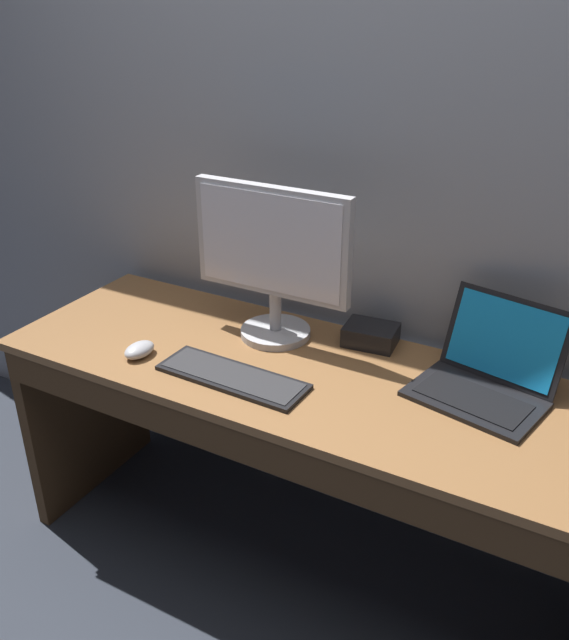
% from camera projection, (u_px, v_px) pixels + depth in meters
% --- Properties ---
extents(ground_plane, '(14.00, 14.00, 0.00)m').
position_uv_depth(ground_plane, '(304.00, 564.00, 2.20)').
color(ground_plane, '#2D333D').
extents(back_wall, '(4.38, 0.04, 2.60)m').
position_uv_depth(back_wall, '(369.00, 137.00, 1.89)').
color(back_wall, gray).
rests_on(back_wall, ground).
extents(desk, '(1.80, 0.60, 0.73)m').
position_uv_depth(desk, '(304.00, 434.00, 1.95)').
color(desk, olive).
rests_on(desk, ground).
extents(laptop_black, '(0.38, 0.35, 0.23)m').
position_uv_depth(laptop_black, '(487.00, 375.00, 1.75)').
color(laptop_black, black).
rests_on(laptop_black, desk).
extents(external_monitor, '(0.48, 0.21, 0.47)m').
position_uv_depth(external_monitor, '(272.00, 257.00, 1.93)').
color(external_monitor, '#B7B7BC').
rests_on(external_monitor, desk).
extents(wired_keyboard, '(0.43, 0.15, 0.01)m').
position_uv_depth(wired_keyboard, '(232.00, 377.00, 1.83)').
color(wired_keyboard, black).
rests_on(wired_keyboard, desk).
extents(computer_mouse, '(0.07, 0.10, 0.04)m').
position_uv_depth(computer_mouse, '(139.00, 350.00, 1.94)').
color(computer_mouse, '#B7B7BC').
rests_on(computer_mouse, desk).
extents(external_drive_box, '(0.16, 0.13, 0.06)m').
position_uv_depth(external_drive_box, '(371.00, 335.00, 2.00)').
color(external_drive_box, black).
rests_on(external_drive_box, desk).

